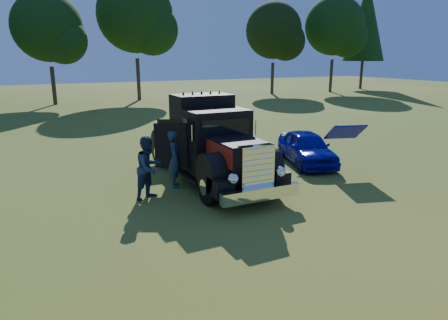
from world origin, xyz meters
TOP-DOWN VIEW (x-y plane):
  - ground at (0.00, 0.00)m, footprint 120.00×120.00m
  - treeline at (-3.42, 27.17)m, footprint 72.10×24.04m
  - diamond_t_truck at (-0.67, 1.83)m, footprint 3.27×7.16m
  - hotrod_coupe at (3.83, 2.29)m, footprint 2.69×4.38m
  - spectator_near at (-2.06, 1.79)m, footprint 0.66×0.82m
  - spectator_far at (-3.17, 1.05)m, footprint 1.21×1.14m

SIDE VIEW (x-z plane):
  - ground at x=0.00m, z-range 0.00..0.00m
  - hotrod_coupe at x=3.83m, z-range -0.26..1.62m
  - spectator_near at x=-2.06m, z-range 0.00..1.96m
  - spectator_far at x=-3.17m, z-range 0.00..1.98m
  - diamond_t_truck at x=-0.67m, z-range -0.22..2.78m
  - treeline at x=-3.42m, z-range 0.75..14.59m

